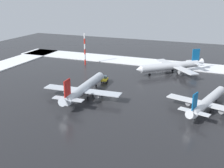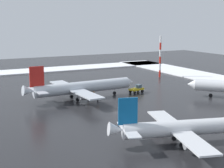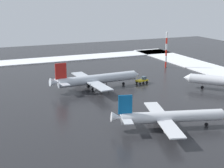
# 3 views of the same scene
# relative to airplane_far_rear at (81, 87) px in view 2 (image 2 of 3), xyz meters

# --- Properties ---
(ground_plane) EXTENTS (240.00, 240.00, 0.00)m
(ground_plane) POSITION_rel_airplane_far_rear_xyz_m (-8.35, -7.04, -3.34)
(ground_plane) COLOR #232326
(snow_bank_right) EXTENTS (14.00, 116.00, 0.38)m
(snow_bank_right) POSITION_rel_airplane_far_rear_xyz_m (58.65, -7.04, -3.15)
(snow_bank_right) COLOR white
(snow_bank_right) RESTS_ON ground_plane
(airplane_far_rear) EXTENTS (28.23, 34.07, 10.12)m
(airplane_far_rear) POSITION_rel_airplane_far_rear_xyz_m (0.00, 0.00, 0.00)
(airplane_far_rear) COLOR silver
(airplane_far_rear) RESTS_ON ground_plane
(airplane_parked_portside) EXTENTS (24.91, 29.63, 8.95)m
(airplane_parked_portside) POSITION_rel_airplane_far_rear_xyz_m (-41.40, -3.75, -0.39)
(airplane_parked_portside) COLOR silver
(airplane_parked_portside) RESTS_ON ground_plane
(pushback_tug) EXTENTS (3.12, 4.96, 2.50)m
(pushback_tug) POSITION_rel_airplane_far_rear_xyz_m (0.03, -18.36, -2.06)
(pushback_tug) COLOR gold
(pushback_tug) RESTS_ON ground_plane
(ground_crew_mid_apron) EXTENTS (0.36, 0.36, 1.71)m
(ground_crew_mid_apron) POSITION_rel_airplane_far_rear_xyz_m (-2.69, -1.02, -2.37)
(ground_crew_mid_apron) COLOR black
(ground_crew_mid_apron) RESTS_ON ground_plane
(ground_crew_beside_wing) EXTENTS (0.36, 0.36, 1.71)m
(ground_crew_beside_wing) POSITION_rel_airplane_far_rear_xyz_m (3.23, -5.35, -2.37)
(ground_crew_beside_wing) COLOR black
(ground_crew_beside_wing) RESTS_ON ground_plane
(ground_crew_by_nose_gear) EXTENTS (0.36, 0.36, 1.71)m
(ground_crew_by_nose_gear) POSITION_rel_airplane_far_rear_xyz_m (-5.77, -2.49, -2.37)
(ground_crew_by_nose_gear) COLOR black
(ground_crew_by_nose_gear) RESTS_ON ground_plane
(antenna_mast) EXTENTS (0.70, 0.70, 16.04)m
(antenna_mast) POSITION_rel_airplane_far_rear_xyz_m (20.78, -41.33, 4.67)
(antenna_mast) COLOR red
(antenna_mast) RESTS_ON ground_plane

